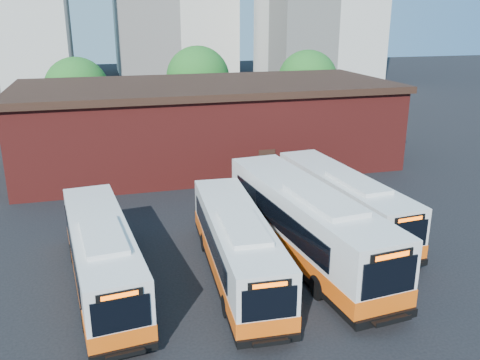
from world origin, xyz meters
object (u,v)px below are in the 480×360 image
object	(u,v)px
bus_west	(102,258)
bus_midwest	(237,248)
bus_mideast	(305,226)
bus_east	(342,203)
transit_worker	(355,297)

from	to	relation	value
bus_west	bus_midwest	size ratio (longest dim) A/B	1.00
bus_mideast	bus_east	size ratio (longest dim) A/B	1.15
bus_east	transit_worker	xyz separation A→B (m)	(-3.44, -8.21, -0.57)
bus_midwest	bus_east	xyz separation A→B (m)	(7.04, 3.85, 0.05)
bus_midwest	transit_worker	bearing A→B (deg)	-47.32
transit_worker	bus_midwest	bearing A→B (deg)	22.97
bus_west	bus_mideast	world-z (taller)	bus_mideast
bus_midwest	bus_mideast	size ratio (longest dim) A/B	0.84
bus_east	bus_mideast	bearing A→B (deg)	-144.14
bus_midwest	bus_east	bearing A→B (deg)	31.89
bus_east	transit_worker	size ratio (longest dim) A/B	6.69
bus_midwest	bus_mideast	bearing A→B (deg)	18.24
bus_midwest	transit_worker	size ratio (longest dim) A/B	6.45
bus_midwest	bus_mideast	distance (m)	3.83
bus_west	bus_east	xyz separation A→B (m)	(12.89, 3.22, 0.05)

